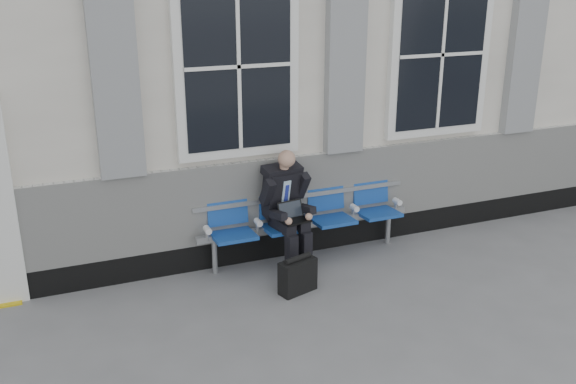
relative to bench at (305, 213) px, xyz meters
name	(u,v)px	position (x,y,z in m)	size (l,w,h in m)	color
ground	(474,284)	(1.42, -1.32, -0.55)	(70.00, 70.00, 0.00)	slate
station_building	(336,40)	(1.40, 2.15, 1.67)	(14.40, 4.40, 4.49)	silver
bench	(305,213)	(0.00, 0.00, 0.00)	(2.60, 0.47, 0.91)	#9EA0A3
businessman	(287,204)	(-0.28, -0.13, 0.19)	(0.56, 0.76, 1.36)	black
briefcase	(298,275)	(-0.42, -0.77, -0.36)	(0.44, 0.28, 0.42)	black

